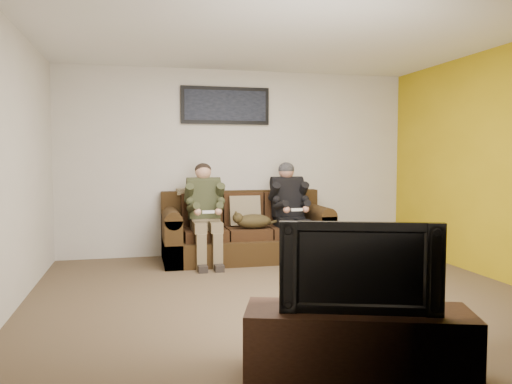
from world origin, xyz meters
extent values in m
plane|color=brown|center=(0.00, 0.00, 0.00)|extent=(5.00, 5.00, 0.00)
plane|color=silver|center=(0.00, 0.00, 2.60)|extent=(5.00, 5.00, 0.00)
plane|color=beige|center=(0.00, 2.25, 1.30)|extent=(5.00, 0.00, 5.00)
plane|color=beige|center=(0.00, -2.25, 1.30)|extent=(5.00, 0.00, 5.00)
plane|color=beige|center=(-2.50, 0.00, 1.30)|extent=(0.00, 4.50, 4.50)
plane|color=beige|center=(2.50, 0.00, 1.30)|extent=(0.00, 4.50, 4.50)
plane|color=gold|center=(2.49, 0.00, 1.30)|extent=(0.00, 4.50, 4.50)
cube|color=#33220F|center=(0.00, 1.75, 0.15)|extent=(2.22, 0.96, 0.30)
cube|color=#33220F|center=(0.00, 2.13, 0.61)|extent=(2.22, 0.20, 0.61)
cube|color=#33220F|center=(-0.99, 1.75, 0.30)|extent=(0.22, 0.96, 0.61)
cube|color=#33220F|center=(1.00, 1.75, 0.30)|extent=(0.22, 0.96, 0.61)
cylinder|color=#33220F|center=(-0.99, 1.75, 0.61)|extent=(0.22, 0.96, 0.22)
cylinder|color=#33220F|center=(1.00, 1.75, 0.61)|extent=(0.22, 0.96, 0.22)
cube|color=#351F10|center=(-0.57, 1.70, 0.37)|extent=(0.55, 0.61, 0.14)
cube|color=#351F10|center=(-0.57, 1.99, 0.67)|extent=(0.55, 0.14, 0.44)
cube|color=#351F10|center=(0.00, 1.70, 0.37)|extent=(0.55, 0.61, 0.14)
cube|color=#351F10|center=(0.00, 1.99, 0.67)|extent=(0.55, 0.14, 0.44)
cube|color=#351F10|center=(0.58, 1.70, 0.37)|extent=(0.55, 0.61, 0.14)
cube|color=#351F10|center=(0.58, 1.99, 0.67)|extent=(0.55, 0.14, 0.44)
cube|color=#827355|center=(0.00, 1.87, 0.65)|extent=(0.42, 0.20, 0.42)
cube|color=tan|center=(-0.67, 2.11, 0.91)|extent=(0.45, 0.22, 0.08)
cube|color=#7A694C|center=(-0.57, 1.67, 0.51)|extent=(0.36, 0.30, 0.14)
cube|color=#353A23|center=(-0.57, 1.77, 0.81)|extent=(0.40, 0.30, 0.53)
cylinder|color=#353A23|center=(-0.57, 1.79, 1.02)|extent=(0.44, 0.18, 0.18)
sphere|color=tan|center=(-0.57, 1.81, 1.18)|extent=(0.21, 0.21, 0.21)
cube|color=#7A694C|center=(-0.67, 1.47, 0.50)|extent=(0.15, 0.42, 0.13)
cube|color=#7A694C|center=(-0.47, 1.47, 0.50)|extent=(0.15, 0.42, 0.13)
cube|color=#7A694C|center=(-0.67, 1.27, 0.22)|extent=(0.12, 0.13, 0.44)
cube|color=#7A694C|center=(-0.47, 1.27, 0.22)|extent=(0.12, 0.13, 0.44)
cube|color=black|center=(-0.67, 1.19, 0.04)|extent=(0.11, 0.26, 0.08)
cube|color=black|center=(-0.47, 1.19, 0.04)|extent=(0.11, 0.26, 0.08)
cylinder|color=#353A23|center=(-0.77, 1.70, 0.91)|extent=(0.11, 0.30, 0.28)
cylinder|color=#353A23|center=(-0.37, 1.70, 0.91)|extent=(0.11, 0.30, 0.28)
cylinder|color=#353A23|center=(-0.74, 1.48, 0.75)|extent=(0.14, 0.32, 0.15)
cylinder|color=#353A23|center=(-0.40, 1.48, 0.75)|extent=(0.14, 0.32, 0.15)
sphere|color=tan|center=(-0.70, 1.36, 0.70)|extent=(0.09, 0.09, 0.09)
sphere|color=tan|center=(-0.44, 1.36, 0.70)|extent=(0.09, 0.09, 0.09)
cube|color=white|center=(-0.57, 1.34, 0.70)|extent=(0.15, 0.04, 0.03)
ellipsoid|color=black|center=(-0.57, 1.82, 1.21)|extent=(0.22, 0.22, 0.17)
cube|color=black|center=(0.58, 1.67, 0.51)|extent=(0.36, 0.30, 0.14)
cube|color=black|center=(0.58, 1.77, 0.81)|extent=(0.40, 0.30, 0.53)
cylinder|color=black|center=(0.58, 1.79, 1.02)|extent=(0.44, 0.18, 0.18)
sphere|color=#A26E5A|center=(0.58, 1.81, 1.18)|extent=(0.21, 0.21, 0.21)
cube|color=black|center=(0.48, 1.47, 0.50)|extent=(0.15, 0.42, 0.13)
cube|color=black|center=(0.68, 1.47, 0.50)|extent=(0.15, 0.42, 0.13)
cube|color=black|center=(0.48, 1.27, 0.22)|extent=(0.12, 0.13, 0.44)
cube|color=black|center=(0.68, 1.27, 0.22)|extent=(0.12, 0.13, 0.44)
cube|color=black|center=(0.48, 1.19, 0.04)|extent=(0.11, 0.26, 0.08)
cube|color=black|center=(0.68, 1.19, 0.04)|extent=(0.11, 0.26, 0.08)
cylinder|color=black|center=(0.38, 1.70, 0.91)|extent=(0.11, 0.30, 0.28)
cylinder|color=black|center=(0.78, 1.70, 0.91)|extent=(0.11, 0.30, 0.28)
cylinder|color=black|center=(0.41, 1.48, 0.75)|extent=(0.14, 0.32, 0.15)
cylinder|color=black|center=(0.75, 1.48, 0.75)|extent=(0.14, 0.32, 0.15)
sphere|color=#A26E5A|center=(0.45, 1.36, 0.70)|extent=(0.09, 0.09, 0.09)
sphere|color=#A26E5A|center=(0.71, 1.36, 0.70)|extent=(0.09, 0.09, 0.09)
cube|color=white|center=(0.58, 1.34, 0.70)|extent=(0.15, 0.04, 0.03)
ellipsoid|color=black|center=(0.58, 1.81, 1.21)|extent=(0.22, 0.22, 0.19)
ellipsoid|color=#4D3F1E|center=(0.06, 1.57, 0.54)|extent=(0.47, 0.26, 0.19)
sphere|color=#4D3F1E|center=(-0.16, 1.54, 0.59)|extent=(0.14, 0.14, 0.14)
cone|color=#4D3F1E|center=(-0.18, 1.51, 0.66)|extent=(0.04, 0.04, 0.04)
cone|color=#4D3F1E|center=(-0.18, 1.58, 0.66)|extent=(0.04, 0.04, 0.04)
cylinder|color=#4D3F1E|center=(0.30, 1.62, 0.50)|extent=(0.26, 0.13, 0.08)
cube|color=black|center=(-0.20, 2.22, 2.10)|extent=(1.25, 0.04, 0.52)
cube|color=black|center=(-0.20, 2.19, 2.10)|extent=(1.15, 0.01, 0.42)
cube|color=#321C10|center=(-0.09, -1.95, 0.22)|extent=(1.46, 0.86, 0.44)
imported|color=black|center=(-0.09, -1.95, 0.72)|extent=(0.96, 0.43, 0.56)
camera|label=1|loc=(-1.40, -4.75, 1.38)|focal=35.00mm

